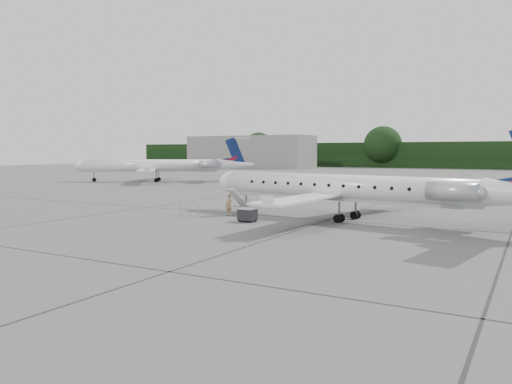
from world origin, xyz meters
The scene contains 9 objects.
ground centered at (0.00, 0.00, 0.00)m, with size 320.00×320.00×0.00m, color #585855.
treeline centered at (0.00, 130.00, 4.00)m, with size 260.00×4.00×8.00m, color black.
terminal_building centered at (-70.00, 110.00, 5.00)m, with size 40.00×14.00×10.00m, color slate.
main_regional_jet centered at (-2.59, 6.66, 3.36)m, with size 26.17×18.84×6.71m, color silver, non-canonical shape.
airstair centered at (-10.45, 5.82, 1.05)m, with size 0.85×2.35×2.10m, color silver, non-canonical shape.
passenger centered at (-10.68, 4.51, 0.86)m, with size 0.63×0.41×1.73m, color #8A6B4B.
safety_railing centered at (-13.45, 3.11, 0.50)m, with size 2.20×0.08×1.00m, color #97999F, non-canonical shape.
baggage_cart centered at (-7.74, 2.41, 0.52)m, with size 1.19×0.97×1.03m, color black, non-canonical shape.
bg_regional_left centered at (-46.35, 36.02, 3.72)m, with size 28.35×20.41×7.44m, color silver, non-canonical shape.
Camera 1 is at (10.31, -28.23, 5.03)m, focal length 35.00 mm.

